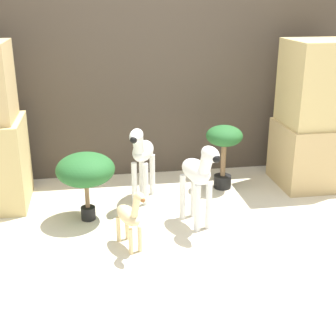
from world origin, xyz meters
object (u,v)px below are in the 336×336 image
(potted_palm_front, at_px, (85,171))
(zebra_left, at_px, (142,154))
(giraffe_figurine, at_px, (130,216))
(potted_palm_back, at_px, (224,143))
(zebra_right, at_px, (199,174))

(potted_palm_front, bearing_deg, zebra_left, 31.59)
(giraffe_figurine, relative_size, potted_palm_back, 0.82)
(potted_palm_front, distance_m, potted_palm_back, 1.28)
(potted_palm_back, bearing_deg, zebra_right, -119.37)
(zebra_left, bearing_deg, zebra_right, -55.34)
(giraffe_figurine, height_order, potted_palm_front, potted_palm_front)
(giraffe_figurine, bearing_deg, zebra_right, 25.52)
(zebra_right, xyz_separation_m, zebra_left, (-0.36, 0.52, 0.00))
(zebra_right, height_order, potted_palm_front, zebra_right)
(zebra_left, xyz_separation_m, potted_palm_front, (-0.46, -0.28, -0.01))
(giraffe_figurine, bearing_deg, potted_palm_back, 45.64)
(potted_palm_back, bearing_deg, giraffe_figurine, -134.36)
(giraffe_figurine, xyz_separation_m, potted_palm_back, (0.92, 0.94, 0.18))
(zebra_right, distance_m, potted_palm_front, 0.85)
(potted_palm_front, bearing_deg, potted_palm_back, 20.30)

